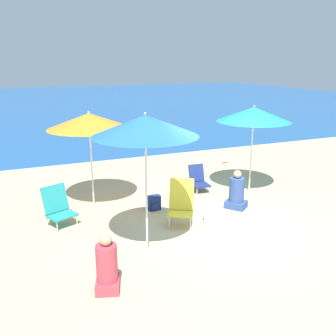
{
  "coord_description": "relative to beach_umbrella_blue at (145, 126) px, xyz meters",
  "views": [
    {
      "loc": [
        -3.68,
        -5.93,
        3.19
      ],
      "look_at": [
        -0.66,
        1.13,
        1.0
      ],
      "focal_mm": 40.0,
      "sensor_mm": 36.0,
      "label": 1
    }
  ],
  "objects": [
    {
      "name": "beach_umbrella_teal",
      "position": [
        3.5,
        1.98,
        -0.25
      ],
      "size": [
        1.81,
        1.81,
        2.18
      ],
      "color": "white",
      "rests_on": "ground"
    },
    {
      "name": "beach_umbrella_orange",
      "position": [
        -0.37,
        2.58,
        -0.27
      ],
      "size": [
        1.83,
        1.83,
        2.16
      ],
      "color": "white",
      "rests_on": "ground"
    },
    {
      "name": "sea_water",
      "position": [
        1.7,
        26.44,
        -2.21
      ],
      "size": [
        60.0,
        40.0,
        0.01
      ],
      "color": "#1E5699",
      "rests_on": "ground"
    },
    {
      "name": "person_seated_near",
      "position": [
        2.54,
        1.12,
        -1.85
      ],
      "size": [
        0.56,
        0.57,
        0.88
      ],
      "rotation": [
        0.0,
        0.0,
        0.63
      ],
      "color": "#334C8C",
      "rests_on": "ground"
    },
    {
      "name": "beach_umbrella_blue",
      "position": [
        0.0,
        0.0,
        0.0
      ],
      "size": [
        1.73,
        1.73,
        2.42
      ],
      "color": "white",
      "rests_on": "ground"
    },
    {
      "name": "beach_chair_teal",
      "position": [
        -1.25,
        1.79,
        -1.83
      ],
      "size": [
        0.68,
        0.69,
        0.8
      ],
      "rotation": [
        0.0,
        0.0,
        0.39
      ],
      "color": "silver",
      "rests_on": "ground"
    },
    {
      "name": "beach_chair_yellow",
      "position": [
        1.05,
        0.86,
        -1.75
      ],
      "size": [
        0.69,
        0.71,
        0.91
      ],
      "rotation": [
        0.0,
        0.0,
        -0.52
      ],
      "color": "silver",
      "rests_on": "ground"
    },
    {
      "name": "ground_plane",
      "position": [
        1.7,
        0.39,
        -2.21
      ],
      "size": [
        60.0,
        60.0,
        0.0
      ],
      "primitive_type": "plane",
      "color": "#C6B284"
    },
    {
      "name": "person_seated_far",
      "position": [
        -0.91,
        -0.84,
        -1.85
      ],
      "size": [
        0.44,
        0.48,
        0.89
      ],
      "rotation": [
        0.0,
        0.0,
        -0.31
      ],
      "color": "#BF3F4C",
      "rests_on": "ground"
    },
    {
      "name": "backpack_navy",
      "position": [
        0.8,
        1.74,
        -2.05
      ],
      "size": [
        0.28,
        0.2,
        0.33
      ],
      "color": "navy",
      "rests_on": "ground"
    },
    {
      "name": "water_bottle",
      "position": [
        1.33,
        0.42,
        -2.12
      ],
      "size": [
        0.07,
        0.07,
        0.23
      ],
      "color": "silver",
      "rests_on": "ground"
    },
    {
      "name": "seagull",
      "position": [
        4.33,
        4.5,
        -2.07
      ],
      "size": [
        0.27,
        0.11,
        0.23
      ],
      "color": "gold",
      "rests_on": "ground"
    },
    {
      "name": "beach_chair_navy",
      "position": [
        2.31,
        2.52,
        -1.91
      ],
      "size": [
        0.44,
        0.59,
        0.65
      ],
      "rotation": [
        0.0,
        0.0,
        -0.06
      ],
      "color": "silver",
      "rests_on": "ground"
    }
  ]
}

